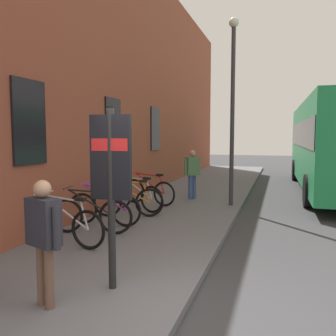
{
  "coord_description": "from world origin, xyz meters",
  "views": [
    {
      "loc": [
        -3.58,
        -1.04,
        2.15
      ],
      "look_at": [
        2.12,
        0.78,
        1.6
      ],
      "focal_mm": 37.77,
      "sensor_mm": 36.0,
      "label": 1
    }
  ],
  "objects_px": {
    "city_bus": "(335,142)",
    "street_lamp": "(233,96)",
    "bicycle_by_door": "(136,196)",
    "pedestrian_by_facade": "(44,230)",
    "bicycle_beside_lamp": "(104,208)",
    "bicycle_mid_rack": "(129,201)",
    "pedestrian_crossing_street": "(192,169)",
    "bicycle_end_of_row": "(149,191)",
    "bicycle_nearest_sign": "(65,225)",
    "bicycle_under_window": "(91,215)",
    "transit_info_sign": "(111,169)"
  },
  "relations": [
    {
      "from": "bicycle_under_window",
      "to": "transit_info_sign",
      "type": "height_order",
      "value": "transit_info_sign"
    },
    {
      "from": "city_bus",
      "to": "pedestrian_crossing_street",
      "type": "xyz_separation_m",
      "value": [
        -3.66,
        4.63,
        -0.84
      ]
    },
    {
      "from": "bicycle_nearest_sign",
      "to": "pedestrian_by_facade",
      "type": "bearing_deg",
      "value": -151.59
    },
    {
      "from": "bicycle_by_door",
      "to": "pedestrian_by_facade",
      "type": "distance_m",
      "value": 5.46
    },
    {
      "from": "pedestrian_crossing_street",
      "to": "bicycle_by_door",
      "type": "bearing_deg",
      "value": 155.01
    },
    {
      "from": "bicycle_mid_rack",
      "to": "bicycle_by_door",
      "type": "xyz_separation_m",
      "value": [
        0.73,
        0.11,
        -0.0
      ]
    },
    {
      "from": "city_bus",
      "to": "bicycle_beside_lamp",
      "type": "bearing_deg",
      "value": 142.81
    },
    {
      "from": "bicycle_beside_lamp",
      "to": "transit_info_sign",
      "type": "height_order",
      "value": "transit_info_sign"
    },
    {
      "from": "bicycle_under_window",
      "to": "bicycle_end_of_row",
      "type": "relative_size",
      "value": 1.01
    },
    {
      "from": "bicycle_nearest_sign",
      "to": "bicycle_end_of_row",
      "type": "bearing_deg",
      "value": -1.18
    },
    {
      "from": "pedestrian_crossing_street",
      "to": "bicycle_under_window",
      "type": "bearing_deg",
      "value": 167.28
    },
    {
      "from": "bicycle_end_of_row",
      "to": "pedestrian_by_facade",
      "type": "height_order",
      "value": "pedestrian_by_facade"
    },
    {
      "from": "pedestrian_crossing_street",
      "to": "street_lamp",
      "type": "distance_m",
      "value": 2.65
    },
    {
      "from": "bicycle_nearest_sign",
      "to": "bicycle_under_window",
      "type": "relative_size",
      "value": 1.01
    },
    {
      "from": "bicycle_mid_rack",
      "to": "pedestrian_by_facade",
      "type": "bearing_deg",
      "value": -168.12
    },
    {
      "from": "bicycle_nearest_sign",
      "to": "transit_info_sign",
      "type": "distance_m",
      "value": 2.46
    },
    {
      "from": "bicycle_end_of_row",
      "to": "pedestrian_crossing_street",
      "type": "relative_size",
      "value": 1.11
    },
    {
      "from": "pedestrian_crossing_street",
      "to": "pedestrian_by_facade",
      "type": "height_order",
      "value": "pedestrian_crossing_street"
    },
    {
      "from": "bicycle_end_of_row",
      "to": "city_bus",
      "type": "distance_m",
      "value": 7.62
    },
    {
      "from": "city_bus",
      "to": "street_lamp",
      "type": "relative_size",
      "value": 1.98
    },
    {
      "from": "pedestrian_crossing_street",
      "to": "pedestrian_by_facade",
      "type": "xyz_separation_m",
      "value": [
        -7.52,
        -0.05,
        -0.03
      ]
    },
    {
      "from": "bicycle_end_of_row",
      "to": "pedestrian_crossing_street",
      "type": "xyz_separation_m",
      "value": [
        1.31,
        -0.98,
        0.57
      ]
    },
    {
      "from": "bicycle_nearest_sign",
      "to": "pedestrian_by_facade",
      "type": "height_order",
      "value": "pedestrian_by_facade"
    },
    {
      "from": "bicycle_end_of_row",
      "to": "bicycle_mid_rack",
      "type": "bearing_deg",
      "value": -177.57
    },
    {
      "from": "bicycle_under_window",
      "to": "bicycle_beside_lamp",
      "type": "distance_m",
      "value": 0.69
    },
    {
      "from": "bicycle_nearest_sign",
      "to": "bicycle_beside_lamp",
      "type": "relative_size",
      "value": 1.0
    },
    {
      "from": "bicycle_mid_rack",
      "to": "bicycle_by_door",
      "type": "relative_size",
      "value": 0.99
    },
    {
      "from": "bicycle_by_door",
      "to": "transit_info_sign",
      "type": "bearing_deg",
      "value": -160.85
    },
    {
      "from": "bicycle_end_of_row",
      "to": "city_bus",
      "type": "relative_size",
      "value": 0.16
    },
    {
      "from": "city_bus",
      "to": "pedestrian_crossing_street",
      "type": "distance_m",
      "value": 5.96
    },
    {
      "from": "bicycle_end_of_row",
      "to": "bicycle_nearest_sign",
      "type": "bearing_deg",
      "value": 178.82
    },
    {
      "from": "bicycle_nearest_sign",
      "to": "bicycle_under_window",
      "type": "distance_m",
      "value": 0.88
    },
    {
      "from": "bicycle_beside_lamp",
      "to": "bicycle_mid_rack",
      "type": "relative_size",
      "value": 1.03
    },
    {
      "from": "pedestrian_by_facade",
      "to": "bicycle_under_window",
      "type": "bearing_deg",
      "value": 20.13
    },
    {
      "from": "bicycle_by_door",
      "to": "pedestrian_crossing_street",
      "type": "relative_size",
      "value": 1.1
    },
    {
      "from": "bicycle_nearest_sign",
      "to": "bicycle_beside_lamp",
      "type": "height_order",
      "value": "same"
    },
    {
      "from": "pedestrian_by_facade",
      "to": "bicycle_end_of_row",
      "type": "bearing_deg",
      "value": 9.46
    },
    {
      "from": "pedestrian_crossing_street",
      "to": "street_lamp",
      "type": "height_order",
      "value": "street_lamp"
    },
    {
      "from": "bicycle_beside_lamp",
      "to": "pedestrian_crossing_street",
      "type": "xyz_separation_m",
      "value": [
        3.88,
        -1.09,
        0.57
      ]
    },
    {
      "from": "transit_info_sign",
      "to": "pedestrian_by_facade",
      "type": "height_order",
      "value": "transit_info_sign"
    },
    {
      "from": "bicycle_under_window",
      "to": "transit_info_sign",
      "type": "distance_m",
      "value": 3.02
    },
    {
      "from": "bicycle_by_door",
      "to": "street_lamp",
      "type": "xyz_separation_m",
      "value": [
        1.54,
        -2.36,
        2.76
      ]
    },
    {
      "from": "bicycle_end_of_row",
      "to": "pedestrian_by_facade",
      "type": "xyz_separation_m",
      "value": [
        -6.22,
        -1.04,
        0.54
      ]
    },
    {
      "from": "bicycle_under_window",
      "to": "city_bus",
      "type": "xyz_separation_m",
      "value": [
        8.22,
        -5.66,
        1.41
      ]
    },
    {
      "from": "bicycle_under_window",
      "to": "bicycle_end_of_row",
      "type": "bearing_deg",
      "value": -0.84
    },
    {
      "from": "city_bus",
      "to": "street_lamp",
      "type": "xyz_separation_m",
      "value": [
        -4.31,
        3.3,
        1.35
      ]
    },
    {
      "from": "bicycle_beside_lamp",
      "to": "bicycle_by_door",
      "type": "xyz_separation_m",
      "value": [
        1.68,
        -0.06,
        0.0
      ]
    },
    {
      "from": "bicycle_beside_lamp",
      "to": "bicycle_by_door",
      "type": "relative_size",
      "value": 1.03
    },
    {
      "from": "street_lamp",
      "to": "pedestrian_crossing_street",
      "type": "bearing_deg",
      "value": 63.66
    },
    {
      "from": "city_bus",
      "to": "pedestrian_crossing_street",
      "type": "relative_size",
      "value": 6.73
    }
  ]
}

